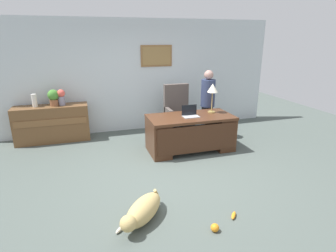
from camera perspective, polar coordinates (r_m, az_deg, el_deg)
The scene contains 15 objects.
ground_plane at distance 4.98m, azimuth 0.16°, elevation -9.36°, with size 12.00×12.00×0.00m, color #4C5651.
back_wall at distance 7.01m, azimuth -6.24°, elevation 10.18°, with size 7.00×0.16×2.70m.
desk at distance 5.75m, azimuth 4.69°, elevation -1.24°, with size 1.74×0.85×0.74m.
credenza at distance 6.78m, azimuth -22.65°, elevation 0.46°, with size 1.58×0.50×0.82m.
armchair at distance 6.66m, azimuth 2.07°, elevation 2.60°, with size 0.60×0.59×1.21m.
person_standing at distance 6.46m, azimuth 8.11°, elevation 4.51°, with size 0.32×0.32×1.57m.
dog_lying at distance 3.72m, azimuth -5.29°, elevation -16.97°, with size 0.71×0.75×0.30m.
laptop at distance 5.63m, azimuth 4.57°, elevation 2.54°, with size 0.32×0.22×0.22m.
desk_lamp at distance 5.89m, azimuth 9.13°, elevation 7.34°, with size 0.22×0.22×0.62m.
vase_with_flowers at distance 6.61m, azimuth -21.06°, elevation 5.67°, with size 0.17×0.17×0.35m.
vase_empty at distance 6.69m, azimuth -25.74°, elevation 4.73°, with size 0.11×0.11×0.28m, color silver.
potted_plant at distance 6.63m, azimuth -22.46°, elevation 5.55°, with size 0.24×0.24×0.36m.
dog_toy_ball at distance 3.65m, azimuth 9.59°, elevation -19.89°, with size 0.10×0.10×0.10m, color orange.
dog_toy_bone at distance 3.95m, azimuth 13.32°, elevation -17.42°, with size 0.17×0.05×0.05m, color orange.
dog_toy_plush at distance 3.68m, azimuth -9.77°, elevation -20.13°, with size 0.18×0.05×0.05m, color beige.
Camera 1 is at (-1.32, -4.23, 2.27)m, focal length 29.69 mm.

